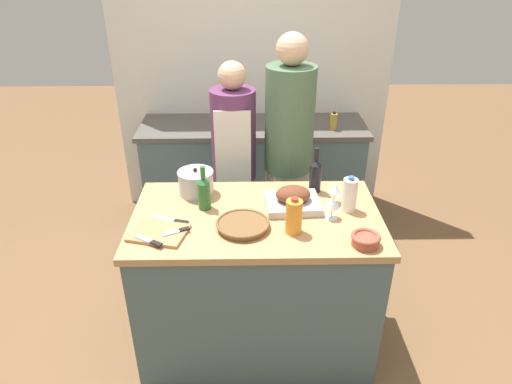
# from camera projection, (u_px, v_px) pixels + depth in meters

# --- Properties ---
(ground_plane) EXTENTS (12.00, 12.00, 0.00)m
(ground_plane) POSITION_uv_depth(u_px,v_px,m) (256.00, 336.00, 3.00)
(ground_plane) COLOR brown
(kitchen_island) EXTENTS (1.39, 0.80, 0.94)m
(kitchen_island) POSITION_uv_depth(u_px,v_px,m) (256.00, 280.00, 2.77)
(kitchen_island) COLOR #4C666B
(kitchen_island) RESTS_ON ground_plane
(back_counter) EXTENTS (1.92, 0.60, 0.92)m
(back_counter) POSITION_uv_depth(u_px,v_px,m) (253.00, 173.00, 4.08)
(back_counter) COLOR #4C666B
(back_counter) RESTS_ON ground_plane
(back_wall) EXTENTS (2.42, 0.10, 2.55)m
(back_wall) POSITION_uv_depth(u_px,v_px,m) (252.00, 72.00, 4.00)
(back_wall) COLOR silver
(back_wall) RESTS_ON ground_plane
(roasting_pan) EXTENTS (0.32, 0.28, 0.13)m
(roasting_pan) POSITION_uv_depth(u_px,v_px,m) (293.00, 199.00, 2.60)
(roasting_pan) COLOR #BCBCC1
(roasting_pan) RESTS_ON kitchen_island
(wicker_basket) EXTENTS (0.29, 0.29, 0.04)m
(wicker_basket) POSITION_uv_depth(u_px,v_px,m) (243.00, 225.00, 2.42)
(wicker_basket) COLOR brown
(wicker_basket) RESTS_ON kitchen_island
(cutting_board) EXTENTS (0.33, 0.27, 0.02)m
(cutting_board) POSITION_uv_depth(u_px,v_px,m) (159.00, 233.00, 2.37)
(cutting_board) COLOR #AD7F51
(cutting_board) RESTS_ON kitchen_island
(stock_pot) EXTENTS (0.21, 0.21, 0.17)m
(stock_pot) POSITION_uv_depth(u_px,v_px,m) (196.00, 182.00, 2.73)
(stock_pot) COLOR #B7B7BC
(stock_pot) RESTS_ON kitchen_island
(mixing_bowl) EXTENTS (0.15, 0.15, 0.06)m
(mixing_bowl) POSITION_uv_depth(u_px,v_px,m) (366.00, 239.00, 2.28)
(mixing_bowl) COLOR #A84C38
(mixing_bowl) RESTS_ON kitchen_island
(juice_jug) EXTENTS (0.09, 0.09, 0.20)m
(juice_jug) POSITION_uv_depth(u_px,v_px,m) (294.00, 217.00, 2.35)
(juice_jug) COLOR orange
(juice_jug) RESTS_ON kitchen_island
(milk_jug) EXTENTS (0.08, 0.08, 0.21)m
(milk_jug) POSITION_uv_depth(u_px,v_px,m) (349.00, 195.00, 2.55)
(milk_jug) COLOR white
(milk_jug) RESTS_ON kitchen_island
(wine_bottle_green) EXTENTS (0.07, 0.07, 0.26)m
(wine_bottle_green) POSITION_uv_depth(u_px,v_px,m) (204.00, 192.00, 2.56)
(wine_bottle_green) COLOR #28662D
(wine_bottle_green) RESTS_ON kitchen_island
(wine_bottle_dark) EXTENTS (0.07, 0.07, 0.28)m
(wine_bottle_dark) POSITION_uv_depth(u_px,v_px,m) (315.00, 175.00, 2.74)
(wine_bottle_dark) COLOR black
(wine_bottle_dark) RESTS_ON kitchen_island
(wine_glass_left) EXTENTS (0.07, 0.07, 0.13)m
(wine_glass_left) POSITION_uv_depth(u_px,v_px,m) (335.00, 189.00, 2.62)
(wine_glass_left) COLOR silver
(wine_glass_left) RESTS_ON kitchen_island
(wine_glass_right) EXTENTS (0.07, 0.07, 0.13)m
(wine_glass_right) POSITION_uv_depth(u_px,v_px,m) (333.00, 203.00, 2.47)
(wine_glass_right) COLOR silver
(wine_glass_right) RESTS_ON kitchen_island
(knife_chef) EXTENTS (0.21, 0.09, 0.01)m
(knife_chef) POSITION_uv_depth(u_px,v_px,m) (171.00, 220.00, 2.49)
(knife_chef) COLOR #B7B7BC
(knife_chef) RESTS_ON kitchen_island
(knife_paring) EXTENTS (0.14, 0.09, 0.01)m
(knife_paring) POSITION_uv_depth(u_px,v_px,m) (177.00, 231.00, 2.36)
(knife_paring) COLOR #B7B7BC
(knife_paring) RESTS_ON cutting_board
(knife_bread) EXTENTS (0.16, 0.11, 0.01)m
(knife_bread) POSITION_uv_depth(u_px,v_px,m) (149.00, 241.00, 2.29)
(knife_bread) COLOR #B7B7BC
(knife_bread) RESTS_ON cutting_board
(condiment_bottle_tall) EXTENTS (0.06, 0.06, 0.14)m
(condiment_bottle_tall) POSITION_uv_depth(u_px,v_px,m) (230.00, 121.00, 3.77)
(condiment_bottle_tall) COLOR #332D28
(condiment_bottle_tall) RESTS_ON back_counter
(condiment_bottle_short) EXTENTS (0.06, 0.06, 0.15)m
(condiment_bottle_short) POSITION_uv_depth(u_px,v_px,m) (334.00, 121.00, 3.73)
(condiment_bottle_short) COLOR #B28E2D
(condiment_bottle_short) RESTS_ON back_counter
(person_cook_aproned) EXTENTS (0.31, 0.31, 1.61)m
(person_cook_aproned) POSITION_uv_depth(u_px,v_px,m) (234.00, 162.00, 3.25)
(person_cook_aproned) COLOR beige
(person_cook_aproned) RESTS_ON ground_plane
(person_cook_guest) EXTENTS (0.34, 0.34, 1.79)m
(person_cook_guest) POSITION_uv_depth(u_px,v_px,m) (288.00, 150.00, 3.18)
(person_cook_guest) COLOR beige
(person_cook_guest) RESTS_ON ground_plane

